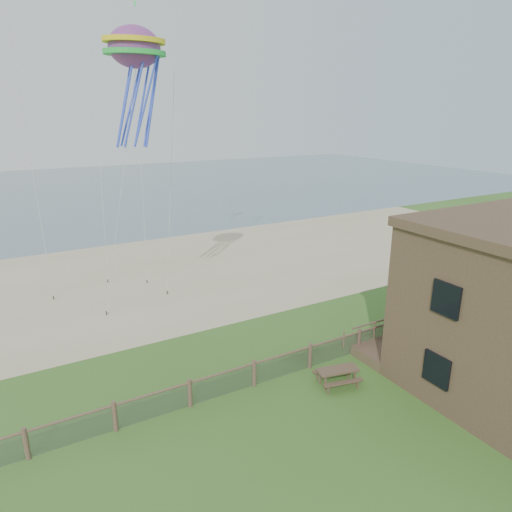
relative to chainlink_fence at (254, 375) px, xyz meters
name	(u,v)px	position (x,y,z in m)	size (l,w,h in m)	color
ground	(343,475)	(0.00, -6.00, -0.55)	(160.00, 160.00, 0.00)	#395E20
sand_beach	(147,277)	(0.00, 16.00, -0.55)	(72.00, 20.00, 0.02)	tan
ocean	(62,192)	(0.00, 60.00, -0.55)	(160.00, 68.00, 0.02)	slate
chainlink_fence	(254,375)	(0.00, 0.00, 0.00)	(36.20, 0.20, 1.25)	#493529
motel_deck	(467,325)	(13.00, -1.00, -0.30)	(15.00, 2.00, 0.50)	brown
picnic_table	(337,376)	(3.24, -1.72, -0.17)	(1.82, 1.38, 0.77)	brown
octopus_kite	(137,83)	(-2.01, 7.79, 12.31)	(2.96, 2.09, 6.10)	red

